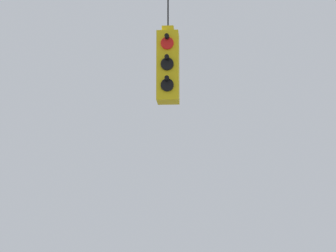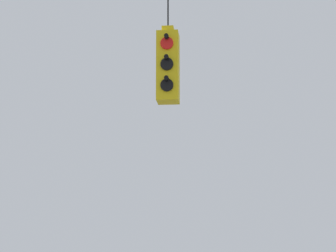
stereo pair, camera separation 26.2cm
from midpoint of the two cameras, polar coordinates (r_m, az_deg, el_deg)
traffic_light_over_intersection at (r=10.28m, az=-0.74°, el=5.32°), size 0.34×0.46×3.51m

